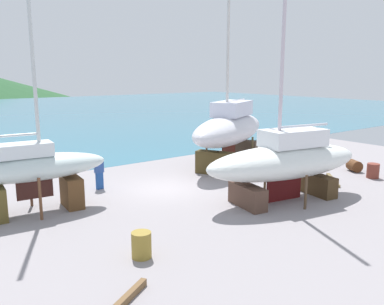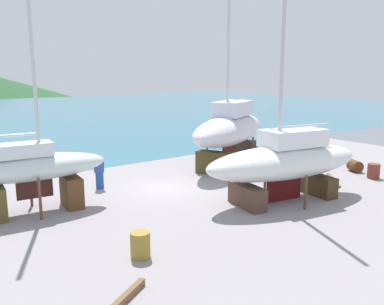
# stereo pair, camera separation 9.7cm
# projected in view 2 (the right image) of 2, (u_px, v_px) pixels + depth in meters

# --- Properties ---
(ground_plane) EXTENTS (41.71, 41.71, 0.00)m
(ground_plane) POSITION_uv_depth(u_px,v_px,m) (220.00, 212.00, 16.97)
(ground_plane) COLOR gray
(sailboat_small_center) EXTENTS (6.22, 2.39, 11.50)m
(sailboat_small_center) POSITION_uv_depth(u_px,v_px,m) (33.00, 170.00, 16.55)
(sailboat_small_center) COLOR brown
(sailboat_small_center) RESTS_ON ground
(sailboat_large_starboard) EXTENTS (9.43, 6.64, 16.33)m
(sailboat_large_starboard) POSITION_uv_depth(u_px,v_px,m) (230.00, 129.00, 24.98)
(sailboat_large_starboard) COLOR #47391D
(sailboat_large_starboard) RESTS_ON ground
(sailboat_far_slipway) EXTENTS (8.47, 3.95, 12.41)m
(sailboat_far_slipway) POSITION_uv_depth(u_px,v_px,m) (286.00, 161.00, 18.18)
(sailboat_far_slipway) COLOR #4F372C
(sailboat_far_slipway) RESTS_ON ground
(worker) EXTENTS (0.47, 0.31, 1.68)m
(worker) POSITION_uv_depth(u_px,v_px,m) (99.00, 172.00, 20.21)
(worker) COLOR #204995
(worker) RESTS_ON ground
(barrel_tipped_right) EXTENTS (0.59, 0.59, 0.88)m
(barrel_tipped_right) POSITION_uv_depth(u_px,v_px,m) (287.00, 146.00, 29.94)
(barrel_tipped_right) COLOR #1F2A23
(barrel_tipped_right) RESTS_ON ground
(barrel_rust_near) EXTENTS (0.73, 0.73, 0.85)m
(barrel_rust_near) POSITION_uv_depth(u_px,v_px,m) (140.00, 245.00, 12.69)
(barrel_rust_near) COLOR olive
(barrel_rust_near) RESTS_ON ground
(barrel_tar_black) EXTENTS (0.98, 1.03, 0.67)m
(barrel_tar_black) POSITION_uv_depth(u_px,v_px,m) (355.00, 166.00, 23.92)
(barrel_tar_black) COLOR #553019
(barrel_tar_black) RESTS_ON ground
(barrel_by_slipway) EXTENTS (0.93, 0.93, 0.82)m
(barrel_by_slipway) POSITION_uv_depth(u_px,v_px,m) (374.00, 171.00, 22.37)
(barrel_by_slipway) COLOR brown
(barrel_by_slipway) RESTS_ON ground
(timber_plank_near) EXTENTS (0.64, 2.59, 0.17)m
(timber_plank_near) POSITION_uv_depth(u_px,v_px,m) (303.00, 152.00, 29.32)
(timber_plank_near) COLOR olive
(timber_plank_near) RESTS_ON ground
(timber_short_cross) EXTENTS (1.29, 1.23, 0.13)m
(timber_short_cross) POSITION_uv_depth(u_px,v_px,m) (373.00, 173.00, 23.38)
(timber_short_cross) COLOR brown
(timber_short_cross) RESTS_ON ground
(timber_long_fore) EXTENTS (1.42, 0.94, 0.20)m
(timber_long_fore) POSITION_uv_depth(u_px,v_px,m) (128.00, 295.00, 10.40)
(timber_long_fore) COLOR brown
(timber_long_fore) RESTS_ON ground
(timber_short_skew) EXTENTS (1.99, 2.02, 0.13)m
(timber_short_skew) POSITION_uv_depth(u_px,v_px,m) (333.00, 180.00, 21.76)
(timber_short_skew) COLOR brown
(timber_short_skew) RESTS_ON ground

